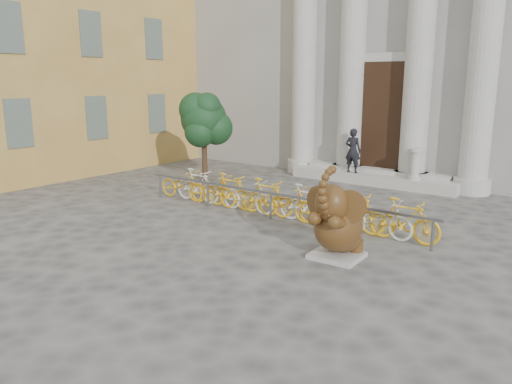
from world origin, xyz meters
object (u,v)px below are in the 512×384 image
Objects in this scene: bike_rack at (276,199)px; pedestrian at (353,151)px; elephant_statue at (337,225)px; tree at (204,120)px.

pedestrian reaches higher than bike_rack.
elephant_statue is 0.22× the size of bike_rack.
pedestrian is at bearing 35.54° from tree.
pedestrian is (4.26, 3.05, -1.06)m from tree.
tree is 2.01× the size of pedestrian.
pedestrian is at bearing 112.30° from elephant_statue.
bike_rack is 5.61× the size of pedestrian.
tree is at bearing 32.59° from pedestrian.
tree is (-7.47, 4.22, 1.49)m from elephant_statue.
elephant_statue is at bearing -33.68° from bike_rack.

